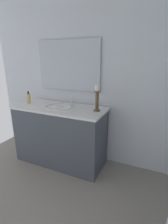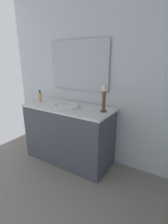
% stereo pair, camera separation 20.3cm
% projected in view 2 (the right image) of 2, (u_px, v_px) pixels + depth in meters
% --- Properties ---
extents(floor, '(2.51, 2.94, 0.02)m').
position_uv_depth(floor, '(29.00, 203.00, 1.87)').
color(floor, gray).
rests_on(floor, ground).
extents(wall_left, '(0.04, 2.94, 2.45)m').
position_uv_depth(wall_left, '(88.00, 79.00, 2.51)').
color(wall_left, silver).
rests_on(wall_left, ground).
extents(vanity_cabinet, '(0.58, 1.34, 0.86)m').
position_uv_depth(vanity_cabinet, '(68.00, 134.00, 2.56)').
color(vanity_cabinet, '#474C56').
rests_on(vanity_cabinet, ground).
extents(sink_basin, '(0.40, 0.40, 0.24)m').
position_uv_depth(sink_basin, '(68.00, 109.00, 2.44)').
color(sink_basin, white).
rests_on(sink_basin, vanity_cabinet).
extents(mirror, '(0.02, 1.00, 0.71)m').
position_uv_depth(mirror, '(78.00, 65.00, 2.48)').
color(mirror, silver).
extents(candle_holder_tall, '(0.09, 0.09, 0.34)m').
position_uv_depth(candle_holder_tall, '(104.00, 98.00, 2.13)').
color(candle_holder_tall, brown).
rests_on(candle_holder_tall, vanity_cabinet).
extents(soap_bottle, '(0.06, 0.06, 0.18)m').
position_uv_depth(soap_bottle, '(40.00, 97.00, 2.69)').
color(soap_bottle, '#E5B259').
rests_on(soap_bottle, vanity_cabinet).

